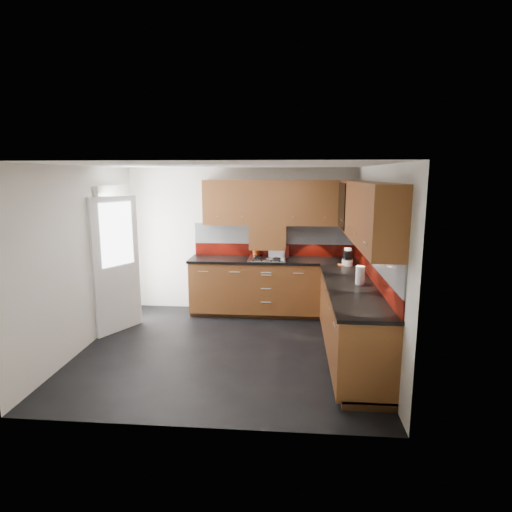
# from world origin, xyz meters

# --- Properties ---
(room) EXTENTS (4.00, 3.80, 2.64)m
(room) POSITION_xyz_m (0.00, 0.00, 1.50)
(room) COLOR black
(base_cabinets) EXTENTS (2.70, 3.20, 0.95)m
(base_cabinets) POSITION_xyz_m (1.07, 0.72, 0.44)
(base_cabinets) COLOR #5F3415
(base_cabinets) RESTS_ON room
(countertop) EXTENTS (2.72, 3.22, 0.04)m
(countertop) POSITION_xyz_m (1.05, 0.70, 0.92)
(countertop) COLOR black
(countertop) RESTS_ON base_cabinets
(backsplash) EXTENTS (2.70, 3.20, 0.54)m
(backsplash) POSITION_xyz_m (1.28, 0.93, 1.21)
(backsplash) COLOR maroon
(backsplash) RESTS_ON countertop
(upper_cabinets) EXTENTS (2.50, 3.20, 0.72)m
(upper_cabinets) POSITION_xyz_m (1.23, 0.78, 1.84)
(upper_cabinets) COLOR #5F3415
(upper_cabinets) RESTS_ON room
(extractor_hood) EXTENTS (0.60, 0.33, 0.40)m
(extractor_hood) POSITION_xyz_m (0.45, 1.64, 1.28)
(extractor_hood) COLOR #5F3415
(extractor_hood) RESTS_ON room
(glass_cabinet) EXTENTS (0.32, 0.80, 0.66)m
(glass_cabinet) POSITION_xyz_m (1.71, 1.07, 1.87)
(glass_cabinet) COLOR black
(glass_cabinet) RESTS_ON room
(back_door) EXTENTS (0.42, 1.19, 2.04)m
(back_door) POSITION_xyz_m (-1.78, 0.75, 1.03)
(back_door) COLOR white
(back_door) RESTS_ON room
(gas_hob) EXTENTS (0.60, 0.53, 0.05)m
(gas_hob) POSITION_xyz_m (0.45, 1.47, 0.96)
(gas_hob) COLOR silver
(gas_hob) RESTS_ON countertop
(utensil_pot) EXTENTS (0.11, 0.11, 0.38)m
(utensil_pot) POSITION_xyz_m (0.25, 1.64, 1.03)
(utensil_pot) COLOR #C54212
(utensil_pot) RESTS_ON countertop
(toaster) EXTENTS (0.33, 0.28, 0.21)m
(toaster) POSITION_xyz_m (0.63, 1.62, 1.04)
(toaster) COLOR silver
(toaster) RESTS_ON countertop
(food_processor) EXTENTS (0.16, 0.16, 0.27)m
(food_processor) POSITION_xyz_m (1.68, 1.08, 1.06)
(food_processor) COLOR white
(food_processor) RESTS_ON countertop
(paper_towel) EXTENTS (0.14, 0.14, 0.23)m
(paper_towel) POSITION_xyz_m (1.69, -0.04, 1.05)
(paper_towel) COLOR white
(paper_towel) RESTS_ON countertop
(orange_cloth) EXTENTS (0.14, 0.12, 0.01)m
(orange_cloth) POSITION_xyz_m (1.61, 1.08, 0.95)
(orange_cloth) COLOR #D25217
(orange_cloth) RESTS_ON countertop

